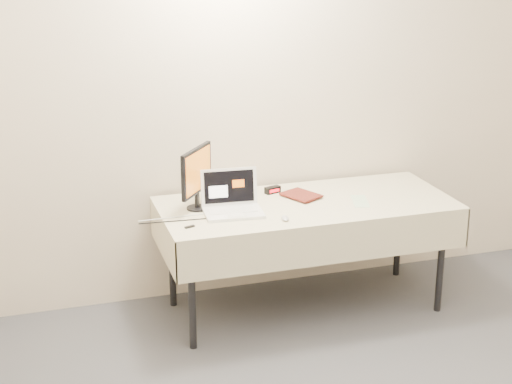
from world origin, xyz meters
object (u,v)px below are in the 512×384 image
object	(u,v)px
book	(292,183)
monitor	(197,174)
table	(306,212)
laptop	(232,202)

from	to	relation	value
book	monitor	bearing A→B (deg)	151.64
table	book	xyz separation A→B (m)	(-0.08, 0.06, 0.18)
table	book	bearing A→B (deg)	139.84
monitor	book	bearing A→B (deg)	-53.75
monitor	book	distance (m)	0.62
table	monitor	bearing A→B (deg)	172.84
book	table	bearing A→B (deg)	-66.47
table	book	size ratio (longest dim) A/B	7.94
laptop	book	distance (m)	0.43
table	monitor	world-z (taller)	monitor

